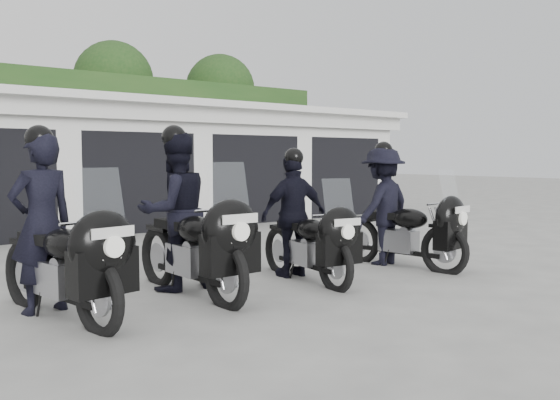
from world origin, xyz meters
TOP-DOWN VIEW (x-y plane):
  - ground at (0.00, 0.00)m, footprint 80.00×80.00m
  - garage_block at (-0.00, 8.06)m, footprint 16.40×6.80m
  - background_vegetation at (0.37, 12.92)m, footprint 20.00×3.90m
  - police_bike_a at (-3.65, -0.40)m, footprint 0.95×2.35m
  - police_bike_b at (-2.07, -0.19)m, footprint 0.96×2.43m
  - police_bike_c at (-0.41, -0.43)m, footprint 1.07×2.11m
  - police_bike_d at (1.33, -0.54)m, footprint 1.25×2.23m

SIDE VIEW (x-z plane):
  - ground at x=0.00m, z-range 0.00..0.00m
  - police_bike_c at x=-0.41m, z-range -0.14..1.70m
  - police_bike_a at x=-3.65m, z-range -0.21..1.84m
  - police_bike_d at x=1.33m, z-range -0.14..1.81m
  - police_bike_b at x=-2.07m, z-range -0.17..1.95m
  - garage_block at x=0.00m, z-range -0.06..2.90m
  - background_vegetation at x=0.37m, z-range -0.13..5.67m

